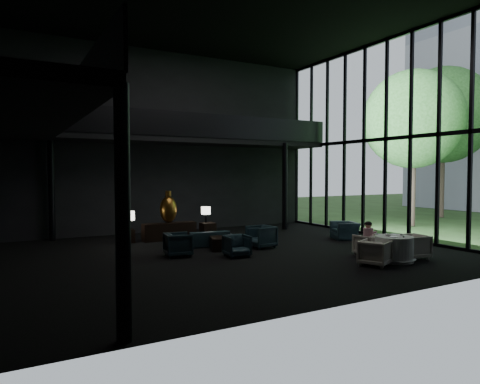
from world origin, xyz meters
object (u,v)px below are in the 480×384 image
table_lamp_left (129,217)px  window_armchair (345,228)px  console (169,231)px  coffee_table (225,243)px  table_lamp_right (206,211)px  sofa (208,236)px  lounge_armchair_west (178,243)px  lounge_armchair_east (261,234)px  dining_chair_north (368,244)px  dining_chair_west (375,251)px  side_table_left (128,236)px  dining_chair_east (412,245)px  child (368,232)px  dining_table (394,250)px  side_table_right (208,230)px  lounge_armchair_south (237,245)px  bronze_urn (168,209)px

table_lamp_left → window_armchair: 8.38m
console → coffee_table: bearing=-71.7°
table_lamp_right → window_armchair: 5.64m
sofa → coffee_table: 0.94m
lounge_armchair_west → lounge_armchair_east: 3.09m
lounge_armchair_west → lounge_armchair_east: size_ratio=0.91×
table_lamp_left → coffee_table: size_ratio=0.73×
lounge_armchair_west → dining_chair_north: 6.04m
dining_chair_west → sofa: bearing=3.6°
side_table_left → dining_chair_west: (5.14, -7.35, 0.16)m
table_lamp_left → coffee_table: bearing=-47.6°
table_lamp_left → lounge_armchair_west: 3.30m
lounge_armchair_east → table_lamp_left: bearing=-133.5°
coffee_table → window_armchair: bearing=-2.8°
dining_chair_west → table_lamp_left: bearing=11.1°
table_lamp_left → window_armchair: size_ratio=0.70×
lounge_armchair_west → window_armchair: bearing=-82.3°
dining_chair_east → child: 1.35m
side_table_left → lounge_armchair_west: lounge_armchair_west is taller
dining_chair_east → child: child is taller
sofa → lounge_armchair_east: 1.94m
lounge_armchair_east → dining_table: (2.24, -3.88, -0.15)m
side_table_right → side_table_left: bearing=176.0°
lounge_armchair_south → dining_table: dining_table is taller
table_lamp_right → dining_table: (2.87, -7.17, -0.73)m
side_table_left → table_lamp_left: bearing=-90.0°
side_table_right → dining_chair_east: 7.90m
dining_chair_west → side_table_left: bearing=10.3°
table_lamp_left → lounge_armchair_west: size_ratio=0.82×
dining_chair_east → dining_chair_west: (-1.74, -0.15, -0.03)m
side_table_right → dining_chair_east: bearing=-62.2°
sofa → coffee_table: (0.23, -0.91, -0.13)m
table_lamp_left → child: (6.00, -6.04, -0.23)m
table_lamp_right → window_armchair: bearing=-35.2°
window_armchair → dining_chair_east: bearing=7.5°
bronze_urn → lounge_armchair_east: 4.06m
table_lamp_right → side_table_right: bearing=-90.0°
dining_table → sofa: bearing=126.3°
side_table_right → lounge_armchair_east: bearing=-78.6°
side_table_left → child: 8.68m
side_table_right → table_lamp_right: (0.00, 0.18, 0.76)m
window_armchair → dining_table: 4.30m
dining_chair_east → window_armchair: bearing=177.6°
table_lamp_right → window_armchair: (4.58, -3.23, -0.61)m
lounge_armchair_south → coffee_table: 1.33m
side_table_left → table_lamp_left: (0.00, -0.22, 0.75)m
table_lamp_left → dining_table: table_lamp_left is taller
side_table_right → dining_chair_north: (2.90, -5.94, 0.06)m
bronze_urn → table_lamp_left: bronze_urn is taller
child → sofa: bearing=-48.5°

